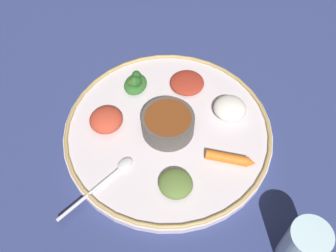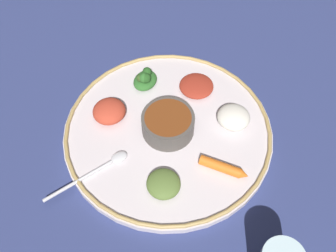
% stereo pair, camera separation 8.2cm
% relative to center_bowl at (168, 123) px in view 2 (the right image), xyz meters
% --- Properties ---
extents(ground_plane, '(2.40, 2.40, 0.00)m').
position_rel_center_bowl_xyz_m(ground_plane, '(0.00, 0.00, -0.04)').
color(ground_plane, navy).
extents(platter, '(0.43, 0.43, 0.02)m').
position_rel_center_bowl_xyz_m(platter, '(0.00, 0.00, -0.03)').
color(platter, silver).
rests_on(platter, ground_plane).
extents(platter_rim, '(0.43, 0.43, 0.01)m').
position_rel_center_bowl_xyz_m(platter_rim, '(0.00, 0.00, -0.02)').
color(platter_rim, tan).
rests_on(platter_rim, platter).
extents(center_bowl, '(0.11, 0.11, 0.05)m').
position_rel_center_bowl_xyz_m(center_bowl, '(0.00, 0.00, 0.00)').
color(center_bowl, '#4C4742').
rests_on(center_bowl, platter).
extents(spoon, '(0.18, 0.03, 0.01)m').
position_rel_center_bowl_xyz_m(spoon, '(0.16, 0.01, -0.02)').
color(spoon, silver).
rests_on(spoon, platter).
extents(greens_pile, '(0.08, 0.07, 0.04)m').
position_rel_center_bowl_xyz_m(greens_pile, '(-0.02, -0.13, -0.01)').
color(greens_pile, '#2D6628').
rests_on(greens_pile, platter).
extents(carrot_near_spoon, '(0.07, 0.09, 0.02)m').
position_rel_center_bowl_xyz_m(carrot_near_spoon, '(-0.04, 0.14, -0.01)').
color(carrot_near_spoon, orange).
rests_on(carrot_near_spoon, platter).
extents(mound_berbere_red, '(0.09, 0.09, 0.03)m').
position_rel_center_bowl_xyz_m(mound_berbere_red, '(0.09, -0.09, -0.01)').
color(mound_berbere_red, '#B73D28').
rests_on(mound_berbere_red, platter).
extents(mound_collards, '(0.07, 0.07, 0.03)m').
position_rel_center_bowl_xyz_m(mound_collards, '(0.07, 0.11, -0.01)').
color(mound_collards, '#567033').
rests_on(mound_collards, platter).
extents(mound_beet, '(0.10, 0.10, 0.02)m').
position_rel_center_bowl_xyz_m(mound_beet, '(-0.11, -0.06, -0.01)').
color(mound_beet, maroon).
rests_on(mound_beet, platter).
extents(mound_rice_white, '(0.08, 0.08, 0.03)m').
position_rel_center_bowl_xyz_m(mound_rice_white, '(-0.13, 0.05, -0.01)').
color(mound_rice_white, silver).
rests_on(mound_rice_white, platter).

